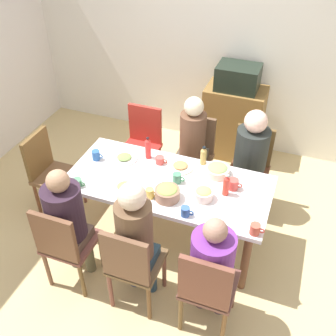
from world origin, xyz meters
TOP-DOWN VIEW (x-y plane):
  - ground_plane at (0.00, 0.00)m, footprint 5.90×5.90m
  - wall_back at (0.00, 1.96)m, footprint 5.16×0.12m
  - dining_table at (0.00, 0.00)m, footprint 1.82×0.83m
  - chair_0 at (0.00, -0.79)m, footprint 0.40×0.40m
  - person_0 at (0.00, -0.70)m, footprint 0.30×0.30m
  - chair_1 at (-0.61, -0.79)m, footprint 0.40×0.40m
  - person_1 at (-0.61, -0.70)m, footprint 0.31×0.31m
  - chair_2 at (0.61, -0.79)m, footprint 0.40×0.40m
  - person_2 at (0.61, -0.70)m, footprint 0.32×0.32m
  - chair_3 at (0.61, 0.79)m, footprint 0.40×0.40m
  - person_3 at (0.61, 0.70)m, footprint 0.32×0.32m
  - chair_4 at (-0.61, 0.79)m, footprint 0.40×0.40m
  - chair_5 at (0.00, 0.79)m, footprint 0.40×0.40m
  - person_5 at (-0.00, 0.70)m, footprint 0.30×0.30m
  - chair_6 at (-1.29, 0.00)m, footprint 0.40×0.40m
  - plate_0 at (-0.32, -0.22)m, footprint 0.24×0.24m
  - plate_1 at (-0.51, 0.16)m, footprint 0.25×0.25m
  - plate_2 at (0.04, 0.23)m, footprint 0.25×0.25m
  - bowl_0 at (0.07, -0.21)m, footprint 0.21×0.21m
  - bowl_1 at (0.38, 0.26)m, footprint 0.22×0.22m
  - bowl_2 at (0.36, -0.11)m, footprint 0.16×0.16m
  - cup_0 at (-0.16, 0.22)m, footprint 0.12×0.08m
  - cup_1 at (0.28, -0.35)m, footprint 0.11×0.07m
  - cup_2 at (0.08, 0.02)m, footprint 0.11×0.08m
  - cup_3 at (-0.72, -0.33)m, footprint 0.12×0.08m
  - cup_4 at (-0.07, -0.25)m, footprint 0.11×0.07m
  - cup_5 at (0.56, 0.11)m, footprint 0.13×0.09m
  - cup_6 at (-0.75, 0.07)m, footprint 0.11×0.07m
  - cup_7 at (0.84, -0.35)m, footprint 0.12×0.08m
  - bottle_0 at (0.52, 0.01)m, footprint 0.06×0.06m
  - bottle_1 at (0.22, 0.36)m, footprint 0.06×0.06m
  - bottle_2 at (-0.30, 0.27)m, footprint 0.06×0.06m
  - side_cabinet at (0.23, 1.66)m, footprint 0.70×0.44m
  - microwave at (0.23, 1.66)m, footprint 0.48×0.36m

SIDE VIEW (x-z plane):
  - ground_plane at x=0.00m, z-range 0.00..0.00m
  - side_cabinet at x=0.23m, z-range 0.00..0.90m
  - chair_0 at x=0.00m, z-range 0.06..0.96m
  - chair_1 at x=-0.61m, z-range 0.06..0.96m
  - chair_2 at x=0.61m, z-range 0.06..0.96m
  - chair_3 at x=0.61m, z-range 0.06..0.96m
  - chair_4 at x=-0.61m, z-range 0.06..0.96m
  - chair_5 at x=0.00m, z-range 0.06..0.96m
  - chair_6 at x=-1.29m, z-range 0.06..0.96m
  - dining_table at x=0.00m, z-range 0.28..1.00m
  - person_2 at x=0.61m, z-range 0.12..1.24m
  - person_5 at x=0.00m, z-range 0.11..1.31m
  - person_1 at x=-0.61m, z-range 0.12..1.32m
  - person_3 at x=0.61m, z-range 0.13..1.31m
  - plate_0 at x=-0.32m, z-range 0.72..0.76m
  - plate_1 at x=-0.51m, z-range 0.72..0.76m
  - plate_2 at x=0.04m, z-range 0.72..0.76m
  - person_0 at x=0.00m, z-range 0.12..1.37m
  - cup_3 at x=-0.72m, z-range 0.73..0.80m
  - cup_0 at x=-0.16m, z-range 0.73..0.80m
  - cup_1 at x=0.28m, z-range 0.73..0.81m
  - cup_4 at x=-0.07m, z-range 0.73..0.81m
  - cup_7 at x=0.84m, z-range 0.73..0.82m
  - bowl_1 at x=0.38m, z-range 0.73..0.82m
  - cup_2 at x=0.08m, z-range 0.73..0.82m
  - cup_6 at x=-0.75m, z-range 0.73..0.82m
  - cup_5 at x=0.56m, z-range 0.73..0.82m
  - bowl_2 at x=0.36m, z-range 0.73..0.83m
  - bowl_0 at x=0.07m, z-range 0.73..0.84m
  - bottle_1 at x=0.22m, z-range 0.72..0.91m
  - bottle_0 at x=0.52m, z-range 0.72..0.93m
  - bottle_2 at x=-0.30m, z-range 0.72..0.95m
  - microwave at x=0.23m, z-range 0.90..1.18m
  - wall_back at x=0.00m, z-range 0.00..2.60m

